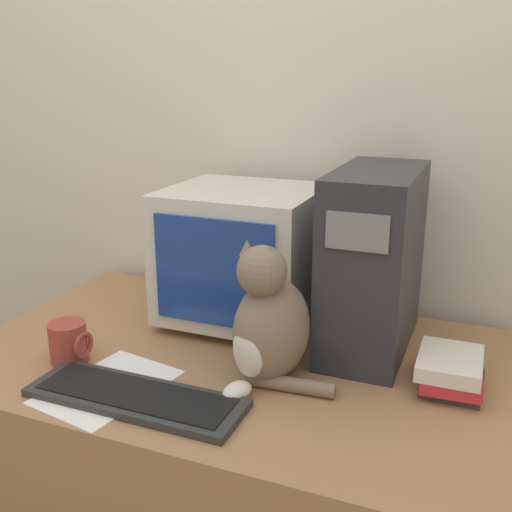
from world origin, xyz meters
name	(u,v)px	position (x,y,z in m)	size (l,w,h in m)	color
wall_back	(296,120)	(0.00, 0.91, 1.25)	(7.00, 0.05, 2.50)	beige
desk	(233,473)	(0.00, 0.42, 0.35)	(1.34, 0.84, 0.71)	#9E7047
crt_monitor	(242,255)	(-0.06, 0.62, 0.91)	(0.40, 0.37, 0.38)	beige
computer_tower	(373,261)	(0.31, 0.60, 0.94)	(0.20, 0.41, 0.46)	#28282D
keyboard	(136,397)	(-0.10, 0.14, 0.72)	(0.49, 0.16, 0.02)	#2D2D2D
cat	(269,325)	(0.13, 0.33, 0.85)	(0.27, 0.28, 0.33)	#7A6651
book_stack	(451,371)	(0.53, 0.46, 0.75)	(0.14, 0.20, 0.08)	#383333
pen	(135,380)	(-0.15, 0.21, 0.71)	(0.14, 0.04, 0.01)	maroon
paper_sheet	(108,387)	(-0.19, 0.16, 0.71)	(0.26, 0.33, 0.00)	white
mug	(69,342)	(-0.35, 0.24, 0.76)	(0.10, 0.09, 0.10)	#9E382D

